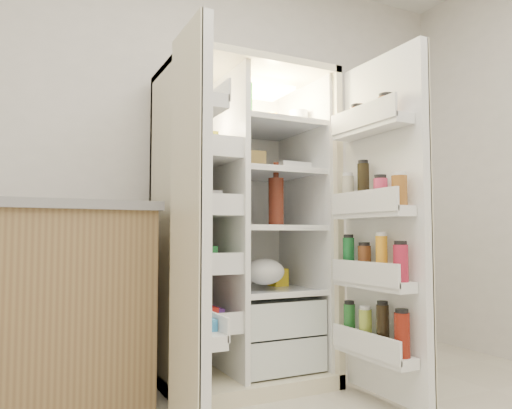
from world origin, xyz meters
name	(u,v)px	position (x,y,z in m)	size (l,w,h in m)	color
wall_back	(193,156)	(0.00, 2.00, 1.35)	(4.00, 0.02, 2.70)	silver
refrigerator	(241,251)	(0.19, 1.65, 0.75)	(0.93, 0.70, 1.80)	beige
freezer_door	(191,223)	(-0.33, 1.05, 0.89)	(0.15, 0.40, 1.72)	white
fridge_door	(382,228)	(0.65, 0.96, 0.87)	(0.17, 0.58, 1.72)	white
kitchen_counter	(1,305)	(-1.06, 1.69, 0.50)	(1.38, 0.73, 1.00)	olive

